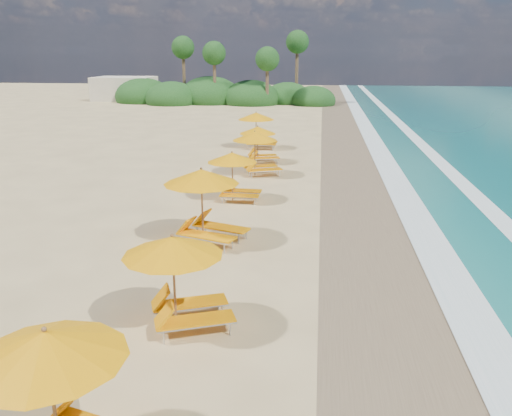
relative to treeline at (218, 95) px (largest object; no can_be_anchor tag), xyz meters
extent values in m
plane|color=#D3B97C|center=(9.94, -45.51, -1.00)|extent=(160.00, 160.00, 0.00)
cube|color=#887151|center=(13.94, -45.51, -0.99)|extent=(4.00, 160.00, 0.01)
cube|color=white|center=(15.44, -45.51, -0.97)|extent=(1.20, 160.00, 0.01)
cylinder|color=olive|center=(8.18, -55.09, 0.10)|extent=(0.05, 0.05, 2.19)
cone|color=#F89A05|center=(8.18, -55.09, 1.01)|extent=(2.77, 2.77, 0.44)
sphere|color=olive|center=(8.18, -55.09, 1.26)|extent=(0.08, 0.08, 0.08)
cylinder|color=olive|center=(8.81, -50.93, 0.06)|extent=(0.05, 0.05, 2.11)
cone|color=#F89A05|center=(8.81, -50.93, 0.93)|extent=(2.81, 2.81, 0.42)
sphere|color=olive|center=(8.81, -50.93, 1.17)|extent=(0.08, 0.08, 0.08)
cylinder|color=olive|center=(8.20, -45.38, 0.16)|extent=(0.06, 0.06, 2.32)
cone|color=#F89A05|center=(8.20, -45.38, 1.13)|extent=(3.03, 3.03, 0.47)
sphere|color=olive|center=(8.20, -45.38, 1.39)|extent=(0.08, 0.08, 0.08)
cylinder|color=olive|center=(8.36, -40.52, -0.02)|extent=(0.05, 0.05, 1.95)
cone|color=#F89A05|center=(8.36, -40.52, 0.79)|extent=(2.04, 2.04, 0.39)
sphere|color=olive|center=(8.36, -40.52, 1.01)|extent=(0.07, 0.07, 0.07)
cylinder|color=olive|center=(8.71, -35.92, 0.06)|extent=(0.05, 0.05, 2.11)
cone|color=#F89A05|center=(8.71, -35.92, 0.94)|extent=(2.81, 2.81, 0.42)
sphere|color=olive|center=(8.71, -35.92, 1.17)|extent=(0.08, 0.08, 0.08)
cylinder|color=olive|center=(8.49, -32.84, -0.03)|extent=(0.05, 0.05, 1.93)
cone|color=#F89A05|center=(8.49, -32.84, 0.77)|extent=(2.48, 2.48, 0.39)
sphere|color=olive|center=(8.49, -32.84, 0.99)|extent=(0.07, 0.07, 0.07)
cylinder|color=olive|center=(7.88, -28.56, 0.10)|extent=(0.05, 0.05, 2.20)
cone|color=#F89A05|center=(7.88, -28.56, 1.01)|extent=(2.32, 2.32, 0.44)
sphere|color=olive|center=(7.88, -28.56, 1.26)|extent=(0.08, 0.08, 0.08)
ellipsoid|color=#163D14|center=(3.94, -0.51, -0.37)|extent=(6.40, 6.40, 4.16)
ellipsoid|color=#163D14|center=(-1.06, 0.49, -0.29)|extent=(7.20, 7.20, 4.68)
ellipsoid|color=#163D14|center=(-5.06, -1.51, -0.41)|extent=(6.00, 6.00, 3.90)
ellipsoid|color=#163D14|center=(7.94, 1.49, -0.45)|extent=(5.60, 5.60, 3.64)
ellipsoid|color=#163D14|center=(-9.06, 0.49, -0.35)|extent=(6.60, 6.60, 4.29)
ellipsoid|color=#163D14|center=(10.94, -0.51, -0.51)|extent=(5.00, 5.00, 3.25)
cylinder|color=brown|center=(5.94, -2.51, 1.50)|extent=(0.36, 0.36, 5.00)
sphere|color=#163D14|center=(5.94, -2.51, 4.00)|extent=(2.60, 2.60, 2.60)
cylinder|color=brown|center=(-0.06, -1.51, 1.80)|extent=(0.36, 0.36, 5.60)
sphere|color=#163D14|center=(-0.06, -1.51, 4.60)|extent=(2.60, 2.60, 2.60)
cylinder|color=brown|center=(-4.06, 0.49, 2.10)|extent=(0.36, 0.36, 6.20)
sphere|color=#163D14|center=(-4.06, 0.49, 5.20)|extent=(2.60, 2.60, 2.60)
cylinder|color=brown|center=(8.94, 1.49, 2.40)|extent=(0.36, 0.36, 6.80)
sphere|color=#163D14|center=(8.94, 1.49, 5.80)|extent=(2.60, 2.60, 2.60)
cube|color=beige|center=(-12.06, 2.49, 0.40)|extent=(7.00, 5.00, 2.80)
camera|label=1|loc=(11.83, -61.13, 4.91)|focal=37.12mm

